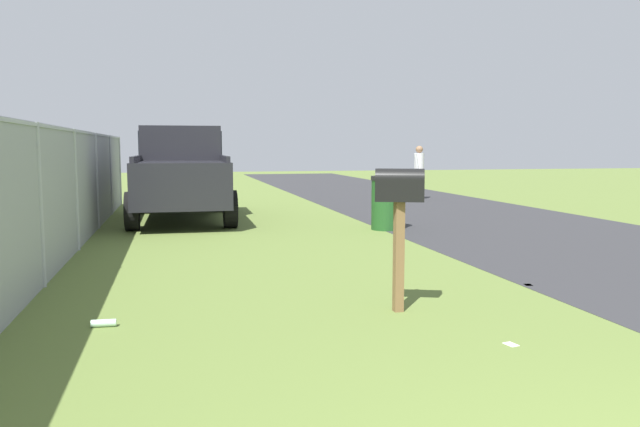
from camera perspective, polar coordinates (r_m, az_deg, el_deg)
The scene contains 8 objects.
mailbox at distance 6.10m, azimuth 7.31°, elevation 1.42°, with size 0.35×0.51×1.42m.
pickup_truck at distance 14.37m, azimuth -12.63°, elevation 3.90°, with size 5.02×2.21×2.09m.
trash_bin at distance 12.30m, azimuth 6.18°, elevation 1.00°, with size 0.65×0.65×1.06m.
pedestrian at distance 19.42m, azimuth 9.08°, elevation 4.10°, with size 0.37×0.45×1.66m.
fence_section at distance 10.45m, azimuth -21.55°, elevation 2.41°, with size 16.13×0.07×1.91m.
litter_wrapper_midfield_a at distance 7.78m, azimuth 18.59°, elevation -6.23°, with size 0.12×0.08×0.01m, color silver.
litter_bottle_by_mailbox at distance 6.04m, azimuth -19.25°, elevation -9.49°, with size 0.07×0.07×0.22m, color #B2D8BF.
litter_wrapper_far_scatter at distance 5.47m, azimuth 17.14°, elevation -11.40°, with size 0.12×0.08×0.01m, color silver.
Camera 1 is at (-1.00, 2.25, 1.63)m, focal length 34.83 mm.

